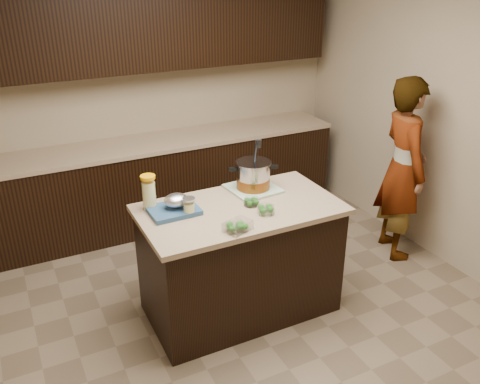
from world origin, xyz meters
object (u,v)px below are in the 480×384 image
object	(u,v)px
island	(240,260)
stock_pot	(253,177)
person	(403,169)
lemonade_pitcher	(149,194)

from	to	relation	value
island	stock_pot	xyz separation A→B (m)	(0.23, 0.22, 0.56)
island	person	size ratio (longest dim) A/B	0.88
stock_pot	person	distance (m)	1.49
island	lemonade_pitcher	bearing A→B (deg)	156.39
island	stock_pot	world-z (taller)	stock_pot
island	person	world-z (taller)	person
lemonade_pitcher	stock_pot	bearing A→B (deg)	-2.40
stock_pot	person	bearing A→B (deg)	14.95
island	lemonade_pitcher	distance (m)	0.86
island	person	bearing A→B (deg)	5.29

